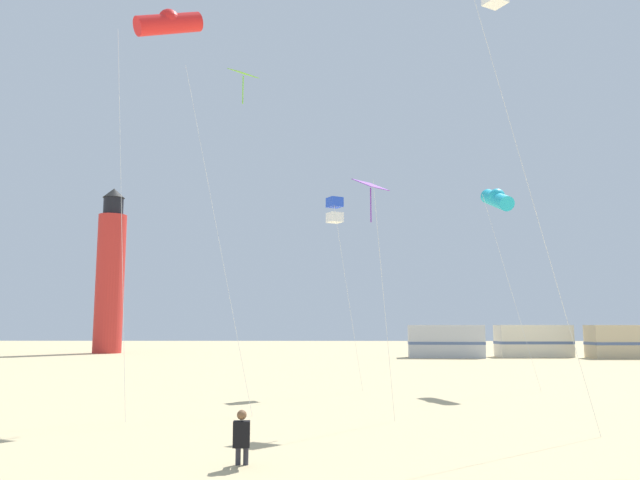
{
  "coord_description": "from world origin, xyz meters",
  "views": [
    {
      "loc": [
        0.49,
        -6.63,
        2.91
      ],
      "look_at": [
        0.15,
        12.16,
        5.46
      ],
      "focal_mm": 34.68,
      "sensor_mm": 36.0,
      "label": 1
    }
  ],
  "objects_px": {
    "rv_van_cream": "(533,341)",
    "kite_tube_cyan": "(497,199)",
    "lighthouse_distant": "(110,275)",
    "kite_diamond_lime": "(241,88)",
    "rv_van_silver": "(446,341)",
    "kite_box_blue": "(335,210)",
    "kite_tube_scarlet": "(169,23)",
    "kite_flyer_standing": "(242,437)",
    "kite_diamond_violet": "(371,193)",
    "rv_van_tan": "(627,342)"
  },
  "relations": [
    {
      "from": "kite_tube_scarlet",
      "to": "kite_diamond_lime",
      "type": "bearing_deg",
      "value": 26.23
    },
    {
      "from": "lighthouse_distant",
      "to": "kite_diamond_lime",
      "type": "bearing_deg",
      "value": -64.59
    },
    {
      "from": "kite_box_blue",
      "to": "kite_tube_scarlet",
      "type": "relative_size",
      "value": 0.6
    },
    {
      "from": "lighthouse_distant",
      "to": "kite_diamond_violet",
      "type": "bearing_deg",
      "value": -61.14
    },
    {
      "from": "kite_tube_scarlet",
      "to": "rv_van_cream",
      "type": "distance_m",
      "value": 43.83
    },
    {
      "from": "kite_box_blue",
      "to": "kite_tube_scarlet",
      "type": "bearing_deg",
      "value": -131.1
    },
    {
      "from": "kite_flyer_standing",
      "to": "kite_tube_cyan",
      "type": "distance_m",
      "value": 19.98
    },
    {
      "from": "rv_van_silver",
      "to": "rv_van_tan",
      "type": "height_order",
      "value": "same"
    },
    {
      "from": "kite_diamond_violet",
      "to": "rv_van_cream",
      "type": "relative_size",
      "value": 1.14
    },
    {
      "from": "kite_flyer_standing",
      "to": "kite_box_blue",
      "type": "distance_m",
      "value": 16.43
    },
    {
      "from": "kite_box_blue",
      "to": "rv_van_cream",
      "type": "xyz_separation_m",
      "value": [
        17.68,
        28.0,
        -6.62
      ]
    },
    {
      "from": "kite_diamond_violet",
      "to": "lighthouse_distant",
      "type": "xyz_separation_m",
      "value": [
        -23.73,
        43.07,
        0.83
      ]
    },
    {
      "from": "kite_box_blue",
      "to": "rv_van_tan",
      "type": "distance_m",
      "value": 36.66
    },
    {
      "from": "kite_diamond_lime",
      "to": "rv_van_tan",
      "type": "bearing_deg",
      "value": 48.05
    },
    {
      "from": "rv_van_cream",
      "to": "rv_van_tan",
      "type": "distance_m",
      "value": 7.53
    },
    {
      "from": "kite_diamond_lime",
      "to": "kite_box_blue",
      "type": "relative_size",
      "value": 1.45
    },
    {
      "from": "kite_diamond_lime",
      "to": "rv_van_cream",
      "type": "height_order",
      "value": "kite_diamond_lime"
    },
    {
      "from": "kite_box_blue",
      "to": "lighthouse_distant",
      "type": "xyz_separation_m",
      "value": [
        -22.63,
        34.61,
        -0.18
      ]
    },
    {
      "from": "rv_van_cream",
      "to": "kite_flyer_standing",
      "type": "bearing_deg",
      "value": -117.56
    },
    {
      "from": "rv_van_silver",
      "to": "kite_tube_cyan",
      "type": "bearing_deg",
      "value": -90.32
    },
    {
      "from": "kite_tube_scarlet",
      "to": "rv_van_silver",
      "type": "height_order",
      "value": "kite_tube_scarlet"
    },
    {
      "from": "kite_tube_scarlet",
      "to": "lighthouse_distant",
      "type": "relative_size",
      "value": 0.85
    },
    {
      "from": "lighthouse_distant",
      "to": "rv_van_silver",
      "type": "xyz_separation_m",
      "value": [
        32.37,
        -7.84,
        -6.45
      ]
    },
    {
      "from": "lighthouse_distant",
      "to": "rv_van_silver",
      "type": "bearing_deg",
      "value": -13.62
    },
    {
      "from": "kite_flyer_standing",
      "to": "kite_box_blue",
      "type": "bearing_deg",
      "value": -102.91
    },
    {
      "from": "kite_flyer_standing",
      "to": "rv_van_tan",
      "type": "relative_size",
      "value": 0.18
    },
    {
      "from": "kite_flyer_standing",
      "to": "kite_tube_cyan",
      "type": "height_order",
      "value": "kite_tube_cyan"
    },
    {
      "from": "kite_flyer_standing",
      "to": "lighthouse_distant",
      "type": "height_order",
      "value": "lighthouse_distant"
    },
    {
      "from": "kite_tube_scarlet",
      "to": "rv_van_cream",
      "type": "relative_size",
      "value": 2.18
    },
    {
      "from": "kite_diamond_lime",
      "to": "kite_tube_scarlet",
      "type": "bearing_deg",
      "value": -153.77
    },
    {
      "from": "lighthouse_distant",
      "to": "rv_van_cream",
      "type": "height_order",
      "value": "lighthouse_distant"
    },
    {
      "from": "kite_diamond_lime",
      "to": "kite_diamond_violet",
      "type": "relative_size",
      "value": 1.67
    },
    {
      "from": "kite_flyer_standing",
      "to": "lighthouse_distant",
      "type": "relative_size",
      "value": 0.07
    },
    {
      "from": "rv_van_cream",
      "to": "kite_tube_cyan",
      "type": "bearing_deg",
      "value": -113.15
    },
    {
      "from": "kite_diamond_lime",
      "to": "kite_box_blue",
      "type": "height_order",
      "value": "kite_diamond_lime"
    },
    {
      "from": "lighthouse_distant",
      "to": "kite_box_blue",
      "type": "bearing_deg",
      "value": -56.82
    },
    {
      "from": "kite_diamond_lime",
      "to": "rv_van_cream",
      "type": "bearing_deg",
      "value": 57.78
    },
    {
      "from": "kite_diamond_lime",
      "to": "kite_diamond_violet",
      "type": "height_order",
      "value": "kite_diamond_lime"
    },
    {
      "from": "kite_diamond_lime",
      "to": "lighthouse_distant",
      "type": "distance_m",
      "value": 44.7
    },
    {
      "from": "kite_box_blue",
      "to": "rv_van_cream",
      "type": "height_order",
      "value": "kite_box_blue"
    },
    {
      "from": "rv_van_silver",
      "to": "rv_van_cream",
      "type": "bearing_deg",
      "value": 13.21
    },
    {
      "from": "kite_box_blue",
      "to": "rv_van_cream",
      "type": "distance_m",
      "value": 33.77
    },
    {
      "from": "kite_diamond_violet",
      "to": "rv_van_tan",
      "type": "bearing_deg",
      "value": 55.35
    },
    {
      "from": "rv_van_silver",
      "to": "kite_box_blue",
      "type": "bearing_deg",
      "value": -105.62
    },
    {
      "from": "kite_diamond_lime",
      "to": "kite_box_blue",
      "type": "bearing_deg",
      "value": 58.03
    },
    {
      "from": "kite_flyer_standing",
      "to": "kite_tube_scarlet",
      "type": "relative_size",
      "value": 0.08
    },
    {
      "from": "kite_box_blue",
      "to": "rv_van_silver",
      "type": "bearing_deg",
      "value": 70.0
    },
    {
      "from": "kite_tube_scarlet",
      "to": "rv_van_cream",
      "type": "height_order",
      "value": "kite_tube_scarlet"
    },
    {
      "from": "rv_van_silver",
      "to": "kite_diamond_violet",
      "type": "bearing_deg",
      "value": -99.39
    },
    {
      "from": "lighthouse_distant",
      "to": "kite_tube_scarlet",
      "type": "bearing_deg",
      "value": -68.09
    }
  ]
}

